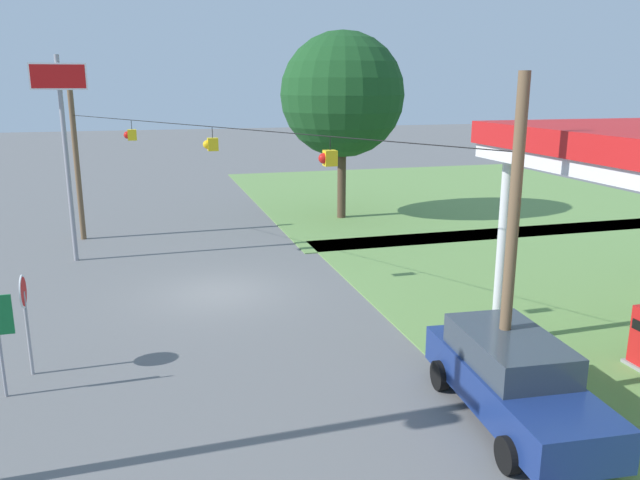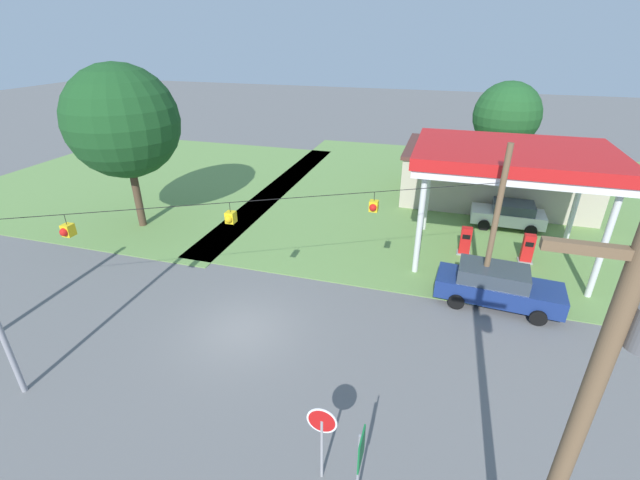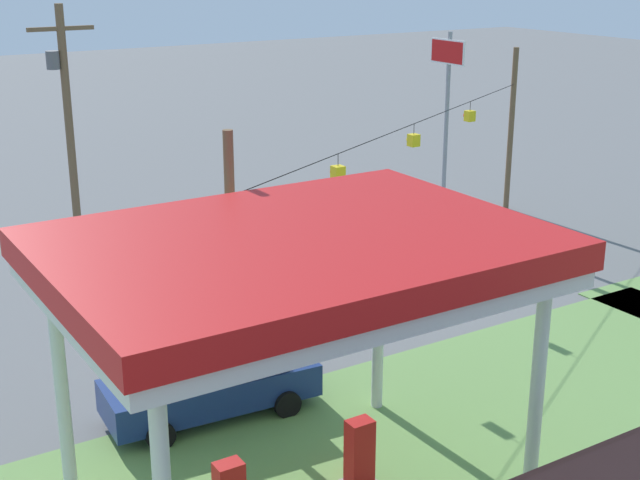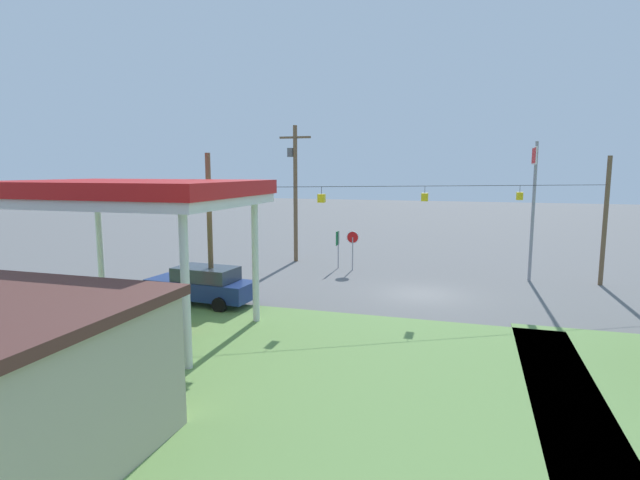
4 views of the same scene
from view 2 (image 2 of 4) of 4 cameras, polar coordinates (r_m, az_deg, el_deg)
ground_plane at (r=17.81m, az=-10.33°, el=-11.81°), size 160.00×160.00×0.00m
grass_verge_station_corner at (r=33.07m, az=24.63°, el=4.67°), size 36.00×28.00×0.04m
grass_verge_opposite_corner at (r=38.01m, az=-21.56°, el=7.84°), size 24.00×24.00×0.04m
gas_station_canopy at (r=22.54m, az=24.40°, el=9.84°), size 9.11×6.66×5.90m
gas_station_store at (r=32.30m, az=22.31°, el=7.98°), size 12.42×7.79×3.56m
fuel_pump_near at (r=23.94m, az=18.79°, el=-0.24°), size 0.71×0.56×1.57m
fuel_pump_far at (r=24.32m, az=25.92°, el=-1.15°), size 0.71×0.56×1.57m
car_at_pumps_front at (r=20.05m, az=22.49°, el=-5.65°), size 5.31×2.39×1.79m
car_at_pumps_rear at (r=28.24m, az=23.86°, el=3.17°), size 4.20×2.17×1.61m
stop_sign_roadside at (r=11.78m, az=0.26°, el=-23.87°), size 0.80×0.08×2.50m
route_sign at (r=11.47m, az=5.39°, el=-26.74°), size 0.10×0.70×2.40m
utility_pole_main at (r=8.14m, az=30.75°, el=-22.57°), size 2.20×0.44×9.27m
signal_span_gantry at (r=15.77m, az=-11.45°, el=-0.81°), size 18.67×10.24×7.06m
tree_behind_station at (r=39.04m, az=23.65°, el=15.00°), size 5.28×5.28×7.29m
tree_west_verge at (r=26.82m, az=-24.83°, el=14.11°), size 6.21×6.21×9.40m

